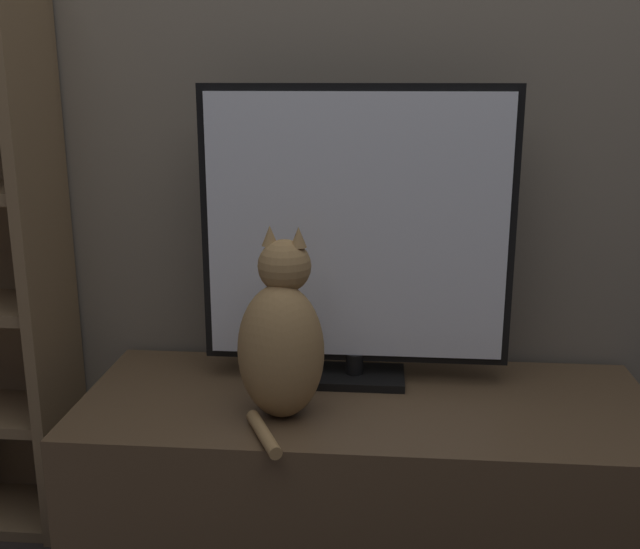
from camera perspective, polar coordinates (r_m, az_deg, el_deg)
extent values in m
cube|color=#756B5B|center=(1.96, 4.20, 17.81)|extent=(4.80, 0.05, 2.60)
cube|color=brown|center=(1.91, 3.42, -15.72)|extent=(1.35, 0.55, 0.46)
cube|color=black|center=(1.90, 2.63, -7.78)|extent=(0.25, 0.15, 0.02)
cylinder|color=black|center=(1.89, 2.65, -6.77)|extent=(0.04, 0.04, 0.05)
cube|color=black|center=(1.80, 2.79, 3.59)|extent=(0.75, 0.02, 0.67)
cube|color=white|center=(1.78, 2.77, 3.50)|extent=(0.72, 0.01, 0.64)
ellipsoid|color=#997547|center=(1.66, -3.00, -5.86)|extent=(0.22, 0.20, 0.31)
ellipsoid|color=silver|center=(1.72, -2.36, -5.63)|extent=(0.11, 0.08, 0.17)
sphere|color=#997547|center=(1.64, -2.73, 0.64)|extent=(0.14, 0.14, 0.12)
cone|color=#997547|center=(1.63, -3.85, 2.99)|extent=(0.04, 0.04, 0.04)
cone|color=#997547|center=(1.61, -1.65, 2.87)|extent=(0.04, 0.04, 0.04)
cylinder|color=#997547|center=(1.61, -4.32, -12.01)|extent=(0.10, 0.18, 0.03)
cube|color=brown|center=(2.03, -20.21, 1.67)|extent=(0.03, 0.28, 1.53)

